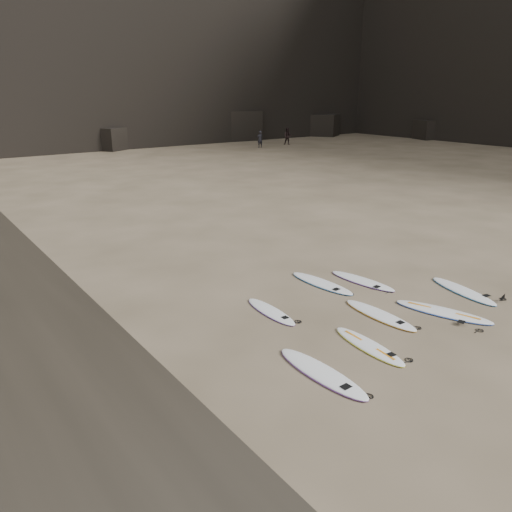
{
  "coord_description": "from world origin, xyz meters",
  "views": [
    {
      "loc": [
        -11.31,
        -7.94,
        6.18
      ],
      "look_at": [
        -3.07,
        3.3,
        1.5
      ],
      "focal_mm": 35.0,
      "sensor_mm": 36.0,
      "label": 1
    }
  ],
  "objects_px": {
    "surfboard_6": "(322,283)",
    "person_a": "(260,139)",
    "surfboard_0": "(322,372)",
    "surfboard_7": "(362,281)",
    "surfboard_1": "(369,346)",
    "surfboard_5": "(271,311)",
    "surfboard_2": "(380,315)",
    "surfboard_4": "(463,291)",
    "person_b": "(288,136)",
    "surfboard_3": "(443,312)"
  },
  "relations": [
    {
      "from": "surfboard_4",
      "to": "surfboard_5",
      "type": "xyz_separation_m",
      "value": [
        -5.92,
        2.42,
        -0.01
      ]
    },
    {
      "from": "surfboard_2",
      "to": "surfboard_4",
      "type": "height_order",
      "value": "surfboard_4"
    },
    {
      "from": "surfboard_0",
      "to": "surfboard_4",
      "type": "height_order",
      "value": "surfboard_0"
    },
    {
      "from": "surfboard_0",
      "to": "surfboard_7",
      "type": "bearing_deg",
      "value": 32.7
    },
    {
      "from": "surfboard_2",
      "to": "surfboard_4",
      "type": "xyz_separation_m",
      "value": [
        3.55,
        -0.38,
        0.0
      ]
    },
    {
      "from": "surfboard_0",
      "to": "surfboard_7",
      "type": "height_order",
      "value": "surfboard_0"
    },
    {
      "from": "surfboard_2",
      "to": "surfboard_6",
      "type": "relative_size",
      "value": 0.97
    },
    {
      "from": "surfboard_6",
      "to": "surfboard_1",
      "type": "bearing_deg",
      "value": -121.07
    },
    {
      "from": "person_a",
      "to": "surfboard_1",
      "type": "bearing_deg",
      "value": 61.69
    },
    {
      "from": "surfboard_2",
      "to": "person_a",
      "type": "xyz_separation_m",
      "value": [
        23.1,
        36.76,
        0.86
      ]
    },
    {
      "from": "surfboard_2",
      "to": "surfboard_6",
      "type": "bearing_deg",
      "value": 83.8
    },
    {
      "from": "surfboard_6",
      "to": "person_b",
      "type": "height_order",
      "value": "person_b"
    },
    {
      "from": "surfboard_3",
      "to": "surfboard_6",
      "type": "relative_size",
      "value": 1.05
    },
    {
      "from": "surfboard_0",
      "to": "surfboard_6",
      "type": "bearing_deg",
      "value": 45.58
    },
    {
      "from": "surfboard_7",
      "to": "surfboard_4",
      "type": "bearing_deg",
      "value": -58.51
    },
    {
      "from": "surfboard_1",
      "to": "person_a",
      "type": "height_order",
      "value": "person_a"
    },
    {
      "from": "surfboard_1",
      "to": "surfboard_0",
      "type": "bearing_deg",
      "value": -168.3
    },
    {
      "from": "person_a",
      "to": "surfboard_2",
      "type": "bearing_deg",
      "value": 62.74
    },
    {
      "from": "surfboard_4",
      "to": "person_a",
      "type": "height_order",
      "value": "person_a"
    },
    {
      "from": "surfboard_2",
      "to": "surfboard_5",
      "type": "distance_m",
      "value": 3.13
    },
    {
      "from": "surfboard_0",
      "to": "surfboard_5",
      "type": "height_order",
      "value": "surfboard_0"
    },
    {
      "from": "surfboard_6",
      "to": "person_a",
      "type": "relative_size",
      "value": 1.46
    },
    {
      "from": "surfboard_0",
      "to": "person_b",
      "type": "height_order",
      "value": "person_b"
    },
    {
      "from": "surfboard_1",
      "to": "person_b",
      "type": "xyz_separation_m",
      "value": [
        29.1,
        38.29,
        0.91
      ]
    },
    {
      "from": "surfboard_3",
      "to": "surfboard_6",
      "type": "height_order",
      "value": "surfboard_3"
    },
    {
      "from": "surfboard_4",
      "to": "person_a",
      "type": "xyz_separation_m",
      "value": [
        19.54,
        37.15,
        0.86
      ]
    },
    {
      "from": "surfboard_5",
      "to": "person_a",
      "type": "bearing_deg",
      "value": 56.42
    },
    {
      "from": "surfboard_2",
      "to": "surfboard_6",
      "type": "height_order",
      "value": "surfboard_6"
    },
    {
      "from": "surfboard_1",
      "to": "surfboard_5",
      "type": "height_order",
      "value": "surfboard_1"
    },
    {
      "from": "surfboard_6",
      "to": "surfboard_2",
      "type": "bearing_deg",
      "value": -100.83
    },
    {
      "from": "surfboard_2",
      "to": "surfboard_7",
      "type": "xyz_separation_m",
      "value": [
        1.61,
        2.13,
        -0.0
      ]
    },
    {
      "from": "surfboard_5",
      "to": "person_b",
      "type": "distance_m",
      "value": 46.16
    },
    {
      "from": "surfboard_0",
      "to": "surfboard_7",
      "type": "relative_size",
      "value": 1.08
    },
    {
      "from": "surfboard_5",
      "to": "surfboard_3",
      "type": "bearing_deg",
      "value": -34.17
    },
    {
      "from": "surfboard_5",
      "to": "surfboard_2",
      "type": "bearing_deg",
      "value": -38.06
    },
    {
      "from": "surfboard_6",
      "to": "surfboard_7",
      "type": "relative_size",
      "value": 1.05
    },
    {
      "from": "surfboard_2",
      "to": "surfboard_4",
      "type": "bearing_deg",
      "value": -5.16
    },
    {
      "from": "person_a",
      "to": "surfboard_6",
      "type": "bearing_deg",
      "value": 61.09
    },
    {
      "from": "surfboard_5",
      "to": "person_b",
      "type": "bearing_deg",
      "value": 52.39
    },
    {
      "from": "surfboard_2",
      "to": "surfboard_7",
      "type": "relative_size",
      "value": 1.01
    },
    {
      "from": "surfboard_2",
      "to": "surfboard_5",
      "type": "bearing_deg",
      "value": 140.26
    },
    {
      "from": "surfboard_0",
      "to": "surfboard_6",
      "type": "xyz_separation_m",
      "value": [
        3.82,
        4.05,
        -0.0
      ]
    },
    {
      "from": "surfboard_4",
      "to": "person_a",
      "type": "relative_size",
      "value": 1.44
    },
    {
      "from": "surfboard_7",
      "to": "surfboard_6",
      "type": "bearing_deg",
      "value": 146.32
    },
    {
      "from": "surfboard_2",
      "to": "person_b",
      "type": "distance_m",
      "value": 46.29
    },
    {
      "from": "person_b",
      "to": "surfboard_6",
      "type": "bearing_deg",
      "value": -82.98
    },
    {
      "from": "surfboard_7",
      "to": "surfboard_5",
      "type": "bearing_deg",
      "value": 175.0
    },
    {
      "from": "surfboard_3",
      "to": "surfboard_6",
      "type": "bearing_deg",
      "value": 90.2
    },
    {
      "from": "surfboard_5",
      "to": "person_a",
      "type": "distance_m",
      "value": 43.07
    },
    {
      "from": "surfboard_1",
      "to": "person_b",
      "type": "distance_m",
      "value": 48.1
    }
  ]
}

